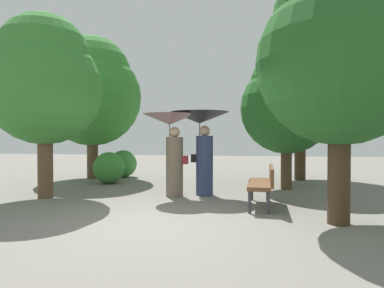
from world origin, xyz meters
The scene contains 11 objects.
ground_plane centered at (0.00, 0.00, 0.00)m, with size 40.00×40.00×0.00m, color slate.
person_left centered at (-0.42, 2.49, 1.44)m, with size 1.27×1.27×1.97m.
person_right centered at (0.26, 2.77, 1.54)m, with size 1.45×1.45×2.04m.
park_bench centered at (1.70, 1.61, 0.51)m, with size 0.57×1.52×0.83m.
tree_near_left centered at (-3.86, 5.43, 3.03)m, with size 3.33×3.33×4.86m.
tree_near_right centered at (3.13, 6.12, 2.91)m, with size 2.95×2.95×4.58m.
tree_mid_left centered at (-3.31, 1.85, 2.78)m, with size 2.63×2.63×4.30m.
tree_mid_right centered at (2.84, 0.43, 2.86)m, with size 2.70×2.70×4.42m.
tree_far_back centered at (2.44, 4.05, 2.40)m, with size 2.50×2.50×3.80m.
bush_path_left centered at (-2.94, 5.93, 0.48)m, with size 0.96×0.96×0.96m, color #428C3D.
bush_path_right centered at (-2.79, 4.33, 0.48)m, with size 0.96×0.96×0.96m, color #387F33.
Camera 1 is at (1.31, -5.28, 1.42)m, focal length 31.05 mm.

